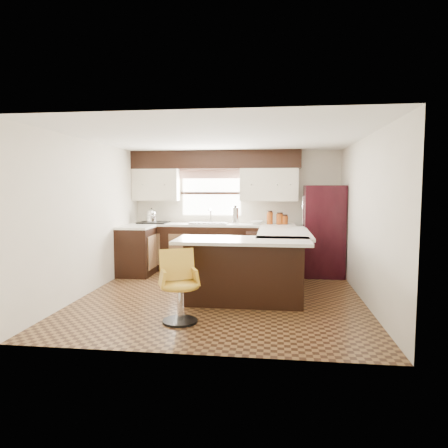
# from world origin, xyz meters

# --- Properties ---
(floor) EXTENTS (4.40, 4.40, 0.00)m
(floor) POSITION_xyz_m (0.00, 0.00, 0.00)
(floor) COLOR #49301A
(floor) RESTS_ON ground
(ceiling) EXTENTS (4.40, 4.40, 0.00)m
(ceiling) POSITION_xyz_m (0.00, 0.00, 2.40)
(ceiling) COLOR silver
(ceiling) RESTS_ON wall_back
(wall_back) EXTENTS (4.40, 0.00, 4.40)m
(wall_back) POSITION_xyz_m (0.00, 2.20, 1.20)
(wall_back) COLOR beige
(wall_back) RESTS_ON floor
(wall_front) EXTENTS (4.40, 0.00, 4.40)m
(wall_front) POSITION_xyz_m (0.00, -2.20, 1.20)
(wall_front) COLOR beige
(wall_front) RESTS_ON floor
(wall_left) EXTENTS (0.00, 4.40, 4.40)m
(wall_left) POSITION_xyz_m (-2.10, 0.00, 1.20)
(wall_left) COLOR beige
(wall_left) RESTS_ON floor
(wall_right) EXTENTS (0.00, 4.40, 4.40)m
(wall_right) POSITION_xyz_m (2.10, 0.00, 1.20)
(wall_right) COLOR beige
(wall_right) RESTS_ON floor
(base_cab_back) EXTENTS (3.30, 0.60, 0.90)m
(base_cab_back) POSITION_xyz_m (-0.45, 1.90, 0.45)
(base_cab_back) COLOR black
(base_cab_back) RESTS_ON floor
(base_cab_left) EXTENTS (0.60, 0.70, 0.90)m
(base_cab_left) POSITION_xyz_m (-1.80, 1.25, 0.45)
(base_cab_left) COLOR black
(base_cab_left) RESTS_ON floor
(counter_back) EXTENTS (3.30, 0.60, 0.04)m
(counter_back) POSITION_xyz_m (-0.45, 1.90, 0.92)
(counter_back) COLOR silver
(counter_back) RESTS_ON base_cab_back
(counter_left) EXTENTS (0.60, 0.70, 0.04)m
(counter_left) POSITION_xyz_m (-1.80, 1.25, 0.92)
(counter_left) COLOR silver
(counter_left) RESTS_ON base_cab_left
(soffit) EXTENTS (3.40, 0.35, 0.36)m
(soffit) POSITION_xyz_m (-0.40, 2.03, 2.22)
(soffit) COLOR black
(soffit) RESTS_ON wall_back
(upper_cab_left) EXTENTS (0.94, 0.35, 0.64)m
(upper_cab_left) POSITION_xyz_m (-1.62, 2.03, 1.72)
(upper_cab_left) COLOR beige
(upper_cab_left) RESTS_ON wall_back
(upper_cab_right) EXTENTS (1.14, 0.35, 0.64)m
(upper_cab_right) POSITION_xyz_m (0.68, 2.03, 1.72)
(upper_cab_right) COLOR beige
(upper_cab_right) RESTS_ON wall_back
(window_pane) EXTENTS (1.20, 0.02, 0.90)m
(window_pane) POSITION_xyz_m (-0.50, 2.18, 1.55)
(window_pane) COLOR white
(window_pane) RESTS_ON wall_back
(valance) EXTENTS (1.30, 0.06, 0.18)m
(valance) POSITION_xyz_m (-0.50, 2.14, 1.94)
(valance) COLOR #D19B93
(valance) RESTS_ON wall_back
(sink) EXTENTS (0.75, 0.45, 0.03)m
(sink) POSITION_xyz_m (-0.50, 1.88, 0.96)
(sink) COLOR #B2B2B7
(sink) RESTS_ON counter_back
(dishwasher) EXTENTS (0.58, 0.03, 0.78)m
(dishwasher) POSITION_xyz_m (0.55, 1.61, 0.43)
(dishwasher) COLOR black
(dishwasher) RESTS_ON floor
(cooktop) EXTENTS (0.58, 0.50, 0.02)m
(cooktop) POSITION_xyz_m (-1.65, 1.88, 0.96)
(cooktop) COLOR black
(cooktop) RESTS_ON counter_back
(peninsula_long) EXTENTS (0.60, 1.95, 0.90)m
(peninsula_long) POSITION_xyz_m (0.90, 0.62, 0.45)
(peninsula_long) COLOR black
(peninsula_long) RESTS_ON floor
(peninsula_return) EXTENTS (1.65, 0.60, 0.90)m
(peninsula_return) POSITION_xyz_m (0.38, -0.35, 0.45)
(peninsula_return) COLOR black
(peninsula_return) RESTS_ON floor
(counter_pen_long) EXTENTS (0.84, 1.95, 0.04)m
(counter_pen_long) POSITION_xyz_m (0.95, 0.62, 0.92)
(counter_pen_long) COLOR silver
(counter_pen_long) RESTS_ON peninsula_long
(counter_pen_return) EXTENTS (1.89, 0.84, 0.04)m
(counter_pen_return) POSITION_xyz_m (0.35, -0.44, 0.92)
(counter_pen_return) COLOR silver
(counter_pen_return) RESTS_ON peninsula_return
(refrigerator) EXTENTS (0.73, 0.70, 1.71)m
(refrigerator) POSITION_xyz_m (1.71, 1.66, 0.85)
(refrigerator) COLOR black
(refrigerator) RESTS_ON floor
(bar_chair) EXTENTS (0.63, 0.63, 0.89)m
(bar_chair) POSITION_xyz_m (-0.35, -1.27, 0.45)
(bar_chair) COLOR gold
(bar_chair) RESTS_ON floor
(kettle) EXTENTS (0.21, 0.21, 0.28)m
(kettle) POSITION_xyz_m (-1.69, 1.88, 1.11)
(kettle) COLOR silver
(kettle) RESTS_ON cooktop
(percolator) EXTENTS (0.13, 0.13, 0.33)m
(percolator) POSITION_xyz_m (0.02, 1.90, 1.11)
(percolator) COLOR silver
(percolator) RESTS_ON counter_back
(mixing_bowl) EXTENTS (0.31, 0.31, 0.07)m
(mixing_bowl) POSITION_xyz_m (0.45, 1.90, 0.98)
(mixing_bowl) COLOR white
(mixing_bowl) RESTS_ON counter_back
(canister_large) EXTENTS (0.12, 0.12, 0.23)m
(canister_large) POSITION_xyz_m (0.70, 1.92, 1.06)
(canister_large) COLOR #8B3C0F
(canister_large) RESTS_ON counter_back
(canister_med) EXTENTS (0.14, 0.14, 0.20)m
(canister_med) POSITION_xyz_m (0.90, 1.92, 1.05)
(canister_med) COLOR #8B3C0F
(canister_med) RESTS_ON counter_back
(canister_small) EXTENTS (0.13, 0.13, 0.16)m
(canister_small) POSITION_xyz_m (1.00, 1.92, 1.03)
(canister_small) COLOR #8B3C0F
(canister_small) RESTS_ON counter_back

